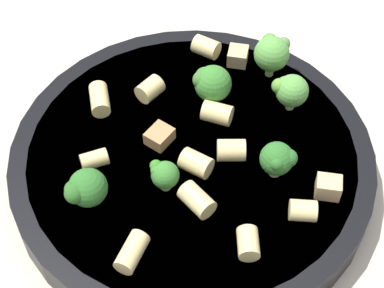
{
  "coord_description": "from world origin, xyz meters",
  "views": [
    {
      "loc": [
        0.05,
        0.32,
        0.44
      ],
      "look_at": [
        0.0,
        0.0,
        0.04
      ],
      "focal_mm": 60.0,
      "sensor_mm": 36.0,
      "label": 1
    }
  ],
  "objects": [
    {
      "name": "rigatoni_2",
      "position": [
        0.07,
        -0.06,
        0.04
      ],
      "size": [
        0.02,
        0.03,
        0.02
      ],
      "primitive_type": "cylinder",
      "rotation": [
        1.57,
        0.0,
        0.02
      ],
      "color": "#E0C67F",
      "rests_on": "pasta_bowl"
    },
    {
      "name": "rigatoni_5",
      "position": [
        -0.07,
        0.08,
        0.04
      ],
      "size": [
        0.02,
        0.02,
        0.02
      ],
      "primitive_type": "cylinder",
      "rotation": [
        1.57,
        0.0,
        1.33
      ],
      "color": "#E0C67F",
      "rests_on": "pasta_bowl"
    },
    {
      "name": "chicken_chunk_0",
      "position": [
        0.02,
        -0.02,
        0.04
      ],
      "size": [
        0.03,
        0.03,
        0.01
      ],
      "primitive_type": "cube",
      "rotation": [
        0.0,
        0.0,
        0.78
      ],
      "color": "#A87A4C",
      "rests_on": "pasta_bowl"
    },
    {
      "name": "rigatoni_1",
      "position": [
        0.06,
        0.09,
        0.04
      ],
      "size": [
        0.03,
        0.03,
        0.02
      ],
      "primitive_type": "cylinder",
      "rotation": [
        1.57,
        0.0,
        2.57
      ],
      "color": "#E0C67F",
      "rests_on": "pasta_bowl"
    },
    {
      "name": "rigatoni_9",
      "position": [
        -0.03,
        -0.11,
        0.04
      ],
      "size": [
        0.03,
        0.03,
        0.02
      ],
      "primitive_type": "cylinder",
      "rotation": [
        1.57,
        0.0,
        0.87
      ],
      "color": "#E0C67F",
      "rests_on": "pasta_bowl"
    },
    {
      "name": "broccoli_floret_0",
      "position": [
        -0.03,
        -0.05,
        0.05
      ],
      "size": [
        0.03,
        0.03,
        0.04
      ],
      "color": "#93B766",
      "rests_on": "pasta_bowl"
    },
    {
      "name": "rigatoni_10",
      "position": [
        0.0,
        0.02,
        0.04
      ],
      "size": [
        0.03,
        0.03,
        0.02
      ],
      "primitive_type": "cylinder",
      "rotation": [
        1.57,
        0.0,
        0.85
      ],
      "color": "#E0C67F",
      "rests_on": "pasta_bowl"
    },
    {
      "name": "chicken_chunk_1",
      "position": [
        -0.1,
        0.06,
        0.04
      ],
      "size": [
        0.02,
        0.02,
        0.02
      ],
      "primitive_type": "cube",
      "rotation": [
        0.0,
        0.0,
        2.81
      ],
      "color": "tan",
      "rests_on": "pasta_bowl"
    },
    {
      "name": "pasta_bowl",
      "position": [
        0.0,
        0.0,
        0.02
      ],
      "size": [
        0.3,
        0.3,
        0.03
      ],
      "color": "black",
      "rests_on": "ground_plane"
    },
    {
      "name": "rigatoni_3",
      "position": [
        -0.03,
        0.01,
        0.04
      ],
      "size": [
        0.03,
        0.02,
        0.02
      ],
      "primitive_type": "cylinder",
      "rotation": [
        1.57,
        0.0,
        1.41
      ],
      "color": "#E0C67F",
      "rests_on": "pasta_bowl"
    },
    {
      "name": "rigatoni_4",
      "position": [
        -0.02,
        0.1,
        0.04
      ],
      "size": [
        0.02,
        0.02,
        0.02
      ],
      "primitive_type": "cylinder",
      "rotation": [
        1.57,
        0.0,
        3.0
      ],
      "color": "#E0C67F",
      "rests_on": "pasta_bowl"
    },
    {
      "name": "broccoli_floret_5",
      "position": [
        -0.09,
        -0.03,
        0.05
      ],
      "size": [
        0.03,
        0.03,
        0.03
      ],
      "color": "#93B766",
      "rests_on": "pasta_bowl"
    },
    {
      "name": "broccoli_floret_3",
      "position": [
        0.09,
        0.04,
        0.05
      ],
      "size": [
        0.03,
        0.03,
        0.03
      ],
      "color": "#84AD60",
      "rests_on": "pasta_bowl"
    },
    {
      "name": "broccoli_floret_4",
      "position": [
        -0.06,
        0.03,
        0.05
      ],
      "size": [
        0.03,
        0.03,
        0.03
      ],
      "color": "#9EC175",
      "rests_on": "pasta_bowl"
    },
    {
      "name": "broccoli_floret_1",
      "position": [
        -0.08,
        -0.08,
        0.06
      ],
      "size": [
        0.03,
        0.03,
        0.04
      ],
      "color": "#93B766",
      "rests_on": "pasta_bowl"
    },
    {
      "name": "chicken_chunk_2",
      "position": [
        -0.06,
        -0.1,
        0.04
      ],
      "size": [
        0.02,
        0.02,
        0.01
      ],
      "primitive_type": "cube",
      "rotation": [
        0.0,
        0.0,
        1.21
      ],
      "color": "tan",
      "rests_on": "pasta_bowl"
    },
    {
      "name": "broccoli_floret_2",
      "position": [
        0.03,
        0.03,
        0.05
      ],
      "size": [
        0.02,
        0.02,
        0.03
      ],
      "color": "#93B766",
      "rests_on": "pasta_bowl"
    },
    {
      "name": "rigatoni_0",
      "position": [
        0.08,
        -0.0,
        0.04
      ],
      "size": [
        0.02,
        0.02,
        0.01
      ],
      "primitive_type": "cylinder",
      "rotation": [
        1.57,
        0.0,
        1.77
      ],
      "color": "#E0C67F",
      "rests_on": "pasta_bowl"
    },
    {
      "name": "rigatoni_6",
      "position": [
        -0.03,
        -0.03,
        0.04
      ],
      "size": [
        0.03,
        0.03,
        0.02
      ],
      "primitive_type": "cylinder",
      "rotation": [
        1.57,
        0.0,
        1.06
      ],
      "color": "#E0C67F",
      "rests_on": "pasta_bowl"
    },
    {
      "name": "ground_plane",
      "position": [
        0.0,
        0.0,
        0.0
      ],
      "size": [
        2.0,
        2.0,
        0.0
      ],
      "primitive_type": "plane",
      "color": "#BCB29E"
    },
    {
      "name": "rigatoni_7",
      "position": [
        0.03,
        -0.07,
        0.04
      ],
      "size": [
        0.03,
        0.03,
        0.02
      ],
      "primitive_type": "cylinder",
      "rotation": [
        1.57,
        0.0,
        2.26
      ],
      "color": "#E0C67F",
      "rests_on": "pasta_bowl"
    },
    {
      "name": "rigatoni_8",
      "position": [
        0.01,
        0.05,
        0.04
      ],
      "size": [
        0.03,
        0.03,
        0.02
      ],
      "primitive_type": "cylinder",
      "rotation": [
        1.57,
        0.0,
        0.54
      ],
      "color": "#E0C67F",
      "rests_on": "pasta_bowl"
    }
  ]
}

